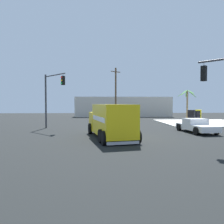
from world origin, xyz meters
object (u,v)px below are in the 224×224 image
at_px(traffic_light_primary, 51,93).
at_px(vending_machine_red, 191,116).
at_px(vending_machine_blue, 198,116).
at_px(palm_tree_far, 187,100).
at_px(pickup_white, 196,125).
at_px(utility_pole, 116,93).
at_px(delivery_truck, 111,121).

xyz_separation_m(traffic_light_primary, vending_machine_red, (18.55, 5.44, -3.05)).
distance_m(vending_machine_blue, palm_tree_far, 3.22).
bearing_deg(pickup_white, traffic_light_primary, 165.90).
bearing_deg(utility_pole, pickup_white, -69.95).
height_order(traffic_light_primary, utility_pole, utility_pole).
bearing_deg(utility_pole, vending_machine_red, -42.67).
bearing_deg(vending_machine_blue, delivery_truck, -134.31).
height_order(pickup_white, vending_machine_red, vending_machine_red).
distance_m(delivery_truck, traffic_light_primary, 9.92).
bearing_deg(vending_machine_blue, traffic_light_primary, -160.78).
relative_size(palm_tree_far, utility_pole, 0.53).
bearing_deg(utility_pole, palm_tree_far, -28.04).
xyz_separation_m(delivery_truck, palm_tree_far, (12.86, 16.06, 1.99)).
xyz_separation_m(delivery_truck, vending_machine_blue, (13.78, 14.11, -0.40)).
height_order(delivery_truck, pickup_white, delivery_truck).
bearing_deg(vending_machine_red, vending_machine_blue, 43.82).
height_order(delivery_truck, utility_pole, utility_pole).
distance_m(vending_machine_blue, utility_pole, 14.73).
bearing_deg(delivery_truck, vending_machine_red, 45.94).
bearing_deg(vending_machine_red, traffic_light_primary, -163.66).
bearing_deg(palm_tree_far, delivery_truck, -128.69).
distance_m(vending_machine_red, palm_tree_far, 4.37).
relative_size(pickup_white, utility_pole, 0.57).
height_order(vending_machine_blue, utility_pole, utility_pole).
bearing_deg(utility_pole, traffic_light_primary, -119.25).
xyz_separation_m(vending_machine_red, palm_tree_far, (0.77, 3.57, 2.40)).
relative_size(pickup_white, vending_machine_blue, 2.91).
xyz_separation_m(traffic_light_primary, vending_machine_blue, (20.23, 7.06, -3.05)).
xyz_separation_m(delivery_truck, pickup_white, (8.68, 3.25, -0.74)).
relative_size(vending_machine_red, palm_tree_far, 0.37).
bearing_deg(vending_machine_red, palm_tree_far, 77.82).
bearing_deg(vending_machine_blue, vending_machine_red, -136.18).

